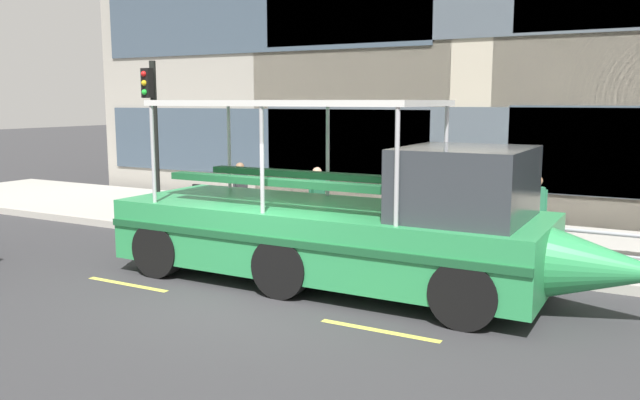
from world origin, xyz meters
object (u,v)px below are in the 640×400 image
Objects in this scene: pedestrian_mid_left at (406,196)px; pedestrian_mid_right at (317,194)px; pedestrian_near_bow at (536,206)px; leaned_bicycle at (204,208)px; duck_tour_boat at (354,226)px; pedestrian_near_stern at (240,187)px; traffic_light_pole at (153,124)px.

pedestrian_mid_left reaches higher than pedestrian_mid_right.
pedestrian_mid_left reaches higher than pedestrian_near_bow.
pedestrian_mid_right is at bearing 1.91° from leaned_bicycle.
duck_tour_boat reaches higher than pedestrian_mid_right.
pedestrian_mid_left is 1.99m from pedestrian_mid_right.
pedestrian_mid_right is at bearing 129.40° from duck_tour_boat.
pedestrian_mid_right is 1.01× the size of pedestrian_near_stern.
pedestrian_near_bow is at bearing 55.79° from duck_tour_boat.
traffic_light_pole is at bearing -176.40° from pedestrian_mid_right.
traffic_light_pole is at bearing -168.20° from pedestrian_near_stern.
pedestrian_near_bow is (7.74, 0.87, 0.55)m from leaned_bicycle.
traffic_light_pole is 2.50× the size of pedestrian_mid_left.
duck_tour_boat is 3.21m from pedestrian_mid_left.
leaned_bicycle is 1.14× the size of pedestrian_near_stern.
pedestrian_near_stern is (0.90, 0.30, 0.54)m from leaned_bicycle.
traffic_light_pole is 4.79m from pedestrian_mid_right.
leaned_bicycle is 0.18× the size of duck_tour_boat.
pedestrian_mid_right is at bearing -4.96° from pedestrian_near_stern.
leaned_bicycle is at bearing -161.50° from pedestrian_near_stern.
leaned_bicycle is 7.80m from pedestrian_near_bow.
pedestrian_near_stern is at bearing 11.80° from traffic_light_pole.
duck_tour_boat reaches higher than pedestrian_near_stern.
pedestrian_near_stern is at bearing -175.21° from pedestrian_near_bow.
pedestrian_mid_right is at bearing 3.60° from traffic_light_pole.
traffic_light_pole reaches higher than pedestrian_near_stern.
pedestrian_mid_right is 2.25m from pedestrian_near_stern.
pedestrian_near_bow is at bearing 6.44° from leaned_bicycle.
traffic_light_pole reaches higher than pedestrian_mid_left.
pedestrian_mid_left is at bearing -173.87° from pedestrian_near_bow.
traffic_light_pole is at bearing -172.67° from leaned_bicycle.
traffic_light_pole is 2.78m from pedestrian_near_stern.
pedestrian_near_stern is at bearing 18.50° from leaned_bicycle.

